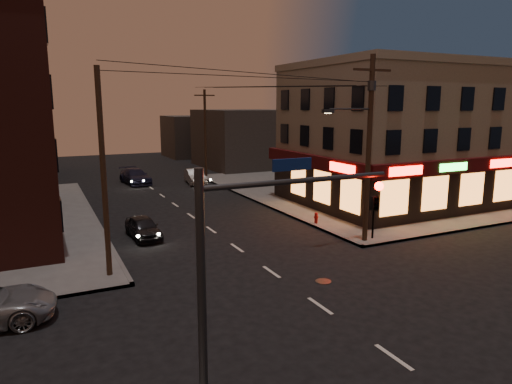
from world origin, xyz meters
TOP-DOWN VIEW (x-y plane):
  - ground at (0.00, 0.00)m, footprint 120.00×120.00m
  - sidewalk_ne at (18.00, 19.00)m, footprint 24.00×28.00m
  - pizza_building at (15.93, 13.43)m, footprint 15.85×12.85m
  - bg_building_ne_a at (14.00, 38.00)m, footprint 10.00×12.00m
  - bg_building_ne_b at (12.00, 52.00)m, footprint 8.00×8.00m
  - utility_pole_main at (6.68, 5.80)m, footprint 4.20×0.44m
  - utility_pole_far at (6.80, 32.00)m, footprint 0.26×0.26m
  - utility_pole_west at (-6.80, 6.50)m, footprint 0.24×0.24m
  - traffic_signal at (-5.57, -5.60)m, footprint 4.49×0.32m
  - sedan_near at (-4.11, 12.07)m, footprint 1.71×3.79m
  - sedan_mid at (4.43, 28.54)m, footprint 2.08×4.54m
  - sedan_far at (-0.84, 31.02)m, footprint 2.60×5.27m
  - fire_hydrant at (6.40, 10.11)m, footprint 0.31×0.31m

SIDE VIEW (x-z plane):
  - ground at x=0.00m, z-range 0.00..0.00m
  - sidewalk_ne at x=18.00m, z-range 0.00..0.15m
  - fire_hydrant at x=6.40m, z-range 0.18..0.89m
  - sedan_near at x=-4.11m, z-range 0.00..1.26m
  - sedan_mid at x=4.43m, z-range 0.00..1.44m
  - sedan_far at x=-0.84m, z-range 0.00..1.47m
  - bg_building_ne_b at x=12.00m, z-range 0.00..6.00m
  - bg_building_ne_a at x=14.00m, z-range 0.00..7.00m
  - traffic_signal at x=-5.57m, z-range 0.92..7.39m
  - utility_pole_far at x=6.80m, z-range 0.15..9.15m
  - utility_pole_west at x=-6.80m, z-range 0.15..9.15m
  - pizza_building at x=15.93m, z-range 0.10..10.60m
  - utility_pole_main at x=6.68m, z-range 0.76..10.76m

